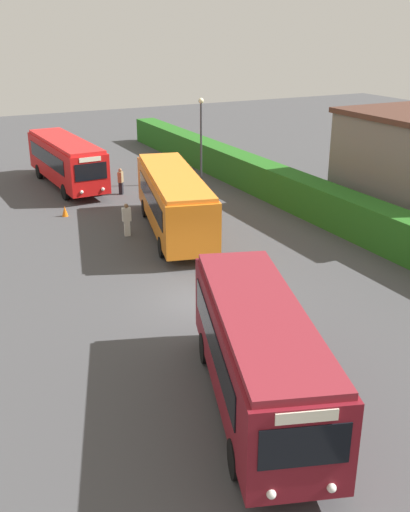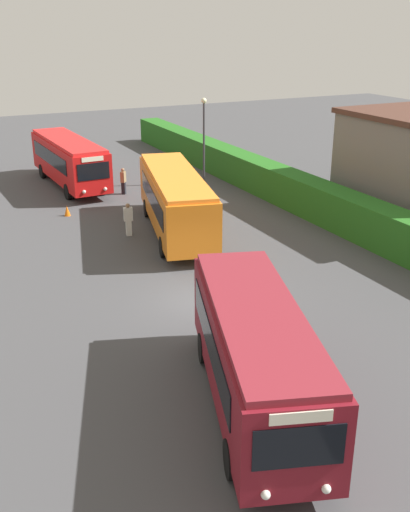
% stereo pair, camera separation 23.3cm
% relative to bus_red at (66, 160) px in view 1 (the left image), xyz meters
% --- Properties ---
extents(ground_plane, '(110.05, 110.05, 0.00)m').
position_rel_bus_red_xyz_m(ground_plane, '(20.16, 0.41, -1.84)').
color(ground_plane, '#424244').
extents(bus_red, '(10.29, 2.90, 3.20)m').
position_rel_bus_red_xyz_m(bus_red, '(0.00, 0.00, 0.00)').
color(bus_red, red).
rests_on(bus_red, ground_plane).
extents(bus_orange, '(10.74, 4.96, 3.25)m').
position_rel_bus_red_xyz_m(bus_orange, '(12.08, 2.55, 0.03)').
color(bus_orange, orange).
rests_on(bus_orange, ground_plane).
extents(bus_maroon, '(9.04, 5.14, 3.23)m').
position_rel_bus_red_xyz_m(bus_maroon, '(27.20, -1.52, 0.01)').
color(bus_maroon, maroon).
rests_on(bus_maroon, ground_plane).
extents(person_left, '(0.47, 0.45, 1.71)m').
position_rel_bus_red_xyz_m(person_left, '(3.52, 2.57, -0.94)').
color(person_left, black).
rests_on(person_left, ground_plane).
extents(person_center, '(0.34, 0.50, 1.74)m').
position_rel_bus_red_xyz_m(person_center, '(11.32, 0.19, -0.93)').
color(person_center, silver).
rests_on(person_center, ground_plane).
extents(hedge_row, '(67.03, 1.68, 2.04)m').
position_rel_bus_red_xyz_m(hedge_row, '(20.16, 10.86, -0.82)').
color(hedge_row, '#24631C').
rests_on(hedge_row, ground_plane).
extents(traffic_cone, '(0.36, 0.36, 0.60)m').
position_rel_bus_red_xyz_m(traffic_cone, '(6.54, -1.89, -1.54)').
color(traffic_cone, orange).
rests_on(traffic_cone, ground_plane).
extents(lamppost, '(0.36, 0.36, 5.81)m').
position_rel_bus_red_xyz_m(lamppost, '(3.55, 8.35, 1.76)').
color(lamppost, '#38383D').
rests_on(lamppost, ground_plane).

